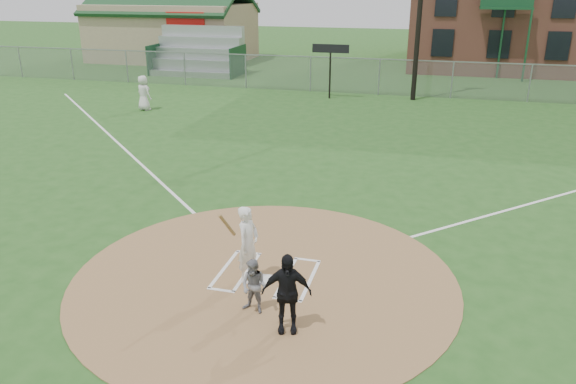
% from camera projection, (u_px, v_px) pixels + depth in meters
% --- Properties ---
extents(ground, '(140.00, 140.00, 0.00)m').
position_uv_depth(ground, '(264.00, 278.00, 12.30)').
color(ground, '#234F1B').
rests_on(ground, ground).
extents(dirt_circle, '(8.40, 8.40, 0.02)m').
position_uv_depth(dirt_circle, '(264.00, 278.00, 12.30)').
color(dirt_circle, '#9B7449').
rests_on(dirt_circle, ground).
extents(home_plate, '(0.42, 0.42, 0.03)m').
position_uv_depth(home_plate, '(265.00, 279.00, 12.21)').
color(home_plate, silver).
rests_on(home_plate, dirt_circle).
extents(foul_line_third, '(17.04, 17.04, 0.01)m').
position_uv_depth(foul_line_third, '(118.00, 143.00, 22.62)').
color(foul_line_third, white).
rests_on(foul_line_third, ground).
extents(catcher, '(0.62, 0.52, 1.12)m').
position_uv_depth(catcher, '(254.00, 287.00, 10.84)').
color(catcher, gray).
rests_on(catcher, dirt_circle).
extents(umpire, '(0.98, 0.60, 1.56)m').
position_uv_depth(umpire, '(287.00, 293.00, 10.19)').
color(umpire, black).
rests_on(umpire, dirt_circle).
extents(ondeck_player, '(0.98, 0.82, 1.72)m').
position_uv_depth(ondeck_player, '(144.00, 93.00, 28.07)').
color(ondeck_player, silver).
rests_on(ondeck_player, ground).
extents(batters_boxes, '(2.08, 1.88, 0.01)m').
position_uv_depth(batters_boxes, '(266.00, 274.00, 12.43)').
color(batters_boxes, white).
rests_on(batters_boxes, dirt_circle).
extents(batter_at_plate, '(0.65, 1.05, 1.78)m').
position_uv_depth(batter_at_plate, '(248.00, 244.00, 11.93)').
color(batter_at_plate, white).
rests_on(batter_at_plate, dirt_circle).
extents(outfield_fence, '(56.08, 0.08, 2.03)m').
position_uv_depth(outfield_fence, '(379.00, 77.00, 31.83)').
color(outfield_fence, slate).
rests_on(outfield_fence, ground).
extents(bleachers, '(6.08, 3.20, 3.20)m').
position_uv_depth(bleachers, '(197.00, 51.00, 38.57)').
color(bleachers, '#B7BABF').
rests_on(bleachers, ground).
extents(clubhouse, '(12.20, 8.71, 6.23)m').
position_uv_depth(clubhouse, '(173.00, 30.00, 45.64)').
color(clubhouse, tan).
rests_on(clubhouse, ground).
extents(scoreboard_sign, '(2.00, 0.10, 2.93)m').
position_uv_depth(scoreboard_sign, '(330.00, 54.00, 30.32)').
color(scoreboard_sign, black).
rests_on(scoreboard_sign, ground).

